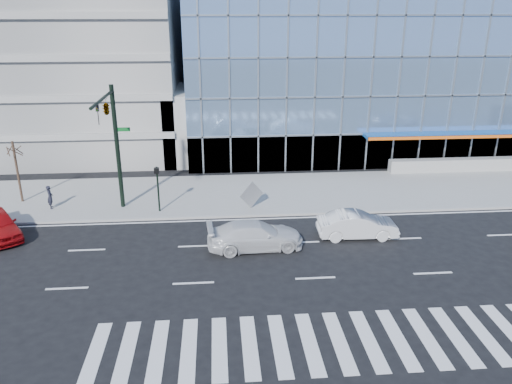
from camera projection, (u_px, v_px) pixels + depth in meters
ground at (302, 242)px, 28.39m from camera, size 160.00×160.00×0.00m
sidewalk at (283, 192)px, 35.84m from camera, size 120.00×8.00×0.15m
theatre_building at (397, 59)px, 51.11m from camera, size 42.00×26.00×15.00m
parking_garage at (53, 35)px, 47.67m from camera, size 24.00×24.00×20.00m
ramp_block at (201, 123)px, 43.70m from camera, size 6.00×8.00×6.00m
traffic_signal at (110, 122)px, 29.67m from camera, size 1.14×5.74×8.00m
ped_signal_post at (158, 182)px, 31.62m from camera, size 0.30×0.33×3.00m
street_tree_near at (14, 150)px, 32.72m from camera, size 1.10×1.10×4.23m
white_suv at (255, 235)px, 27.47m from camera, size 5.44×2.57×1.53m
white_sedan at (357, 225)px, 28.81m from camera, size 4.64×1.71×1.52m
pedestrian at (50, 197)px, 32.55m from camera, size 0.53×0.66×1.56m
tilted_panel at (251, 195)px, 32.57m from camera, size 1.62×0.96×1.84m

